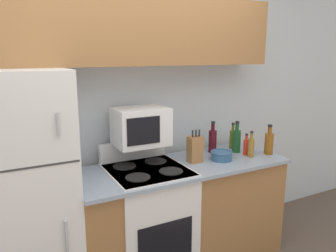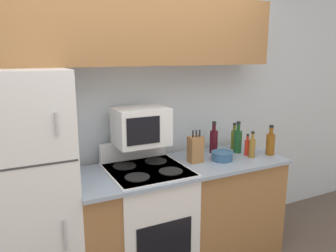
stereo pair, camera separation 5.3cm
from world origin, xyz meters
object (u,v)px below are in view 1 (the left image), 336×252
at_px(stove, 148,220).
at_px(bowl, 221,155).
at_px(knife_block, 195,149).
at_px(bottle_wine_green, 237,140).
at_px(refrigerator, 21,197).
at_px(bottle_whiskey, 269,143).
at_px(microwave, 141,126).
at_px(bottle_hot_sauce, 246,146).
at_px(bottle_vinegar, 251,147).
at_px(bottle_wine_red, 213,140).
at_px(bottle_olive_oil, 233,138).

height_order(stove, bowl, stove).
distance_m(knife_block, bottle_wine_green, 0.51).
xyz_separation_m(refrigerator, bottle_whiskey, (2.12, -0.17, 0.16)).
bearing_deg(microwave, refrigerator, -173.62).
xyz_separation_m(bottle_wine_green, bottle_hot_sauce, (0.03, -0.11, -0.04)).
bearing_deg(refrigerator, microwave, 6.38).
xyz_separation_m(refrigerator, bottle_vinegar, (1.91, -0.16, 0.14)).
relative_size(refrigerator, stove, 1.60).
distance_m(refrigerator, bottle_wine_green, 1.90).
height_order(knife_block, bottle_hot_sauce, knife_block).
bearing_deg(stove, refrigerator, 177.26).
bearing_deg(stove, bottle_hot_sauce, -2.66).
height_order(refrigerator, stove, refrigerator).
xyz_separation_m(bottle_vinegar, bottle_hot_sauce, (0.00, 0.07, -0.02)).
distance_m(bottle_wine_red, bottle_olive_oil, 0.25).
bearing_deg(bowl, knife_block, 165.71).
bearing_deg(bottle_wine_red, bowl, -105.78).
xyz_separation_m(refrigerator, bottle_wine_green, (1.89, 0.02, 0.17)).
height_order(stove, bottle_vinegar, bottle_vinegar).
bearing_deg(bottle_olive_oil, bottle_vinegar, -94.29).
relative_size(bottle_wine_green, bottle_hot_sauce, 1.50).
height_order(bottle_whiskey, bottle_vinegar, bottle_whiskey).
bearing_deg(bottle_vinegar, bottle_whiskey, -2.89).
xyz_separation_m(microwave, bottle_wine_red, (0.74, 0.01, -0.21)).
distance_m(stove, bowl, 0.84).
height_order(bowl, bottle_whiskey, bottle_whiskey).
distance_m(knife_block, bottle_whiskey, 0.75).
relative_size(microwave, bottle_olive_oil, 1.67).
bearing_deg(stove, bottle_wine_green, 3.74).
relative_size(bottle_whiskey, bottle_hot_sauce, 1.40).
distance_m(stove, bottle_whiskey, 1.31).
distance_m(bowl, bottle_whiskey, 0.51).
height_order(knife_block, bowl, knife_block).
height_order(bottle_wine_red, bottle_whiskey, bottle_wine_red).
bearing_deg(bottle_hot_sauce, refrigerator, 177.30).
relative_size(microwave, bottle_wine_red, 1.44).
distance_m(bottle_whiskey, bottle_hot_sauce, 0.22).
bearing_deg(bottle_hot_sauce, knife_block, 175.73).
relative_size(stove, bottle_whiskey, 3.89).
distance_m(bottle_wine_green, bottle_hot_sauce, 0.12).
distance_m(microwave, bottle_vinegar, 1.03).
distance_m(refrigerator, bottle_whiskey, 2.13).
bearing_deg(bottle_whiskey, bottle_vinegar, 177.11).
xyz_separation_m(bowl, bottle_whiskey, (0.50, -0.06, 0.07)).
bearing_deg(bottle_wine_red, microwave, -178.96).
height_order(bottle_whiskey, bottle_hot_sauce, bottle_whiskey).
xyz_separation_m(knife_block, bottle_whiskey, (0.74, -0.12, -0.01)).
relative_size(bottle_vinegar, bottle_hot_sauce, 1.20).
height_order(microwave, bottle_vinegar, microwave).
bearing_deg(bottle_olive_oil, knife_block, -161.86).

